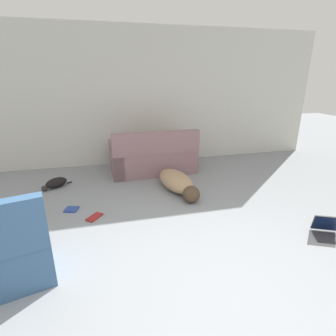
{
  "coord_description": "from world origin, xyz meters",
  "views": [
    {
      "loc": [
        -0.77,
        -1.43,
        1.8
      ],
      "look_at": [
        0.04,
        1.9,
        0.59
      ],
      "focal_mm": 28.0,
      "sensor_mm": 36.0,
      "label": 1
    }
  ],
  "objects_px": {
    "book_blue": "(71,209)",
    "dog": "(177,182)",
    "laptop_open": "(327,229)",
    "side_chair": "(17,252)",
    "cat": "(56,183)",
    "couch": "(153,157)",
    "book_red": "(94,217)"
  },
  "relations": [
    {
      "from": "couch",
      "to": "cat",
      "type": "bearing_deg",
      "value": 11.06
    },
    {
      "from": "cat",
      "to": "book_blue",
      "type": "height_order",
      "value": "cat"
    },
    {
      "from": "dog",
      "to": "book_red",
      "type": "height_order",
      "value": "dog"
    },
    {
      "from": "cat",
      "to": "side_chair",
      "type": "relative_size",
      "value": 0.52
    },
    {
      "from": "dog",
      "to": "side_chair",
      "type": "bearing_deg",
      "value": -60.17
    },
    {
      "from": "laptop_open",
      "to": "side_chair",
      "type": "xyz_separation_m",
      "value": [
        -3.34,
        0.08,
        0.22
      ]
    },
    {
      "from": "dog",
      "to": "side_chair",
      "type": "relative_size",
      "value": 1.57
    },
    {
      "from": "dog",
      "to": "book_blue",
      "type": "relative_size",
      "value": 6.69
    },
    {
      "from": "book_blue",
      "to": "side_chair",
      "type": "xyz_separation_m",
      "value": [
        -0.31,
        -1.29,
        0.28
      ]
    },
    {
      "from": "cat",
      "to": "book_blue",
      "type": "relative_size",
      "value": 2.23
    },
    {
      "from": "book_blue",
      "to": "dog",
      "type": "bearing_deg",
      "value": 10.69
    },
    {
      "from": "book_blue",
      "to": "book_red",
      "type": "xyz_separation_m",
      "value": [
        0.32,
        -0.3,
        0.0
      ]
    },
    {
      "from": "couch",
      "to": "side_chair",
      "type": "bearing_deg",
      "value": 53.96
    },
    {
      "from": "cat",
      "to": "side_chair",
      "type": "distance_m",
      "value": 2.21
    },
    {
      "from": "cat",
      "to": "side_chair",
      "type": "height_order",
      "value": "side_chair"
    },
    {
      "from": "cat",
      "to": "book_red",
      "type": "bearing_deg",
      "value": 82.2
    },
    {
      "from": "couch",
      "to": "cat",
      "type": "relative_size",
      "value": 3.5
    },
    {
      "from": "dog",
      "to": "laptop_open",
      "type": "bearing_deg",
      "value": 30.06
    },
    {
      "from": "dog",
      "to": "book_blue",
      "type": "xyz_separation_m",
      "value": [
        -1.65,
        -0.31,
        -0.13
      ]
    },
    {
      "from": "dog",
      "to": "laptop_open",
      "type": "relative_size",
      "value": 3.64
    },
    {
      "from": "book_red",
      "to": "laptop_open",
      "type": "bearing_deg",
      "value": -21.5
    },
    {
      "from": "cat",
      "to": "laptop_open",
      "type": "distance_m",
      "value": 4.06
    },
    {
      "from": "laptop_open",
      "to": "book_red",
      "type": "relative_size",
      "value": 1.54
    },
    {
      "from": "couch",
      "to": "dog",
      "type": "distance_m",
      "value": 1.05
    },
    {
      "from": "couch",
      "to": "book_blue",
      "type": "bearing_deg",
      "value": 40.59
    },
    {
      "from": "laptop_open",
      "to": "couch",
      "type": "bearing_deg",
      "value": 145.73
    },
    {
      "from": "dog",
      "to": "side_chair",
      "type": "xyz_separation_m",
      "value": [
        -1.96,
        -1.6,
        0.15
      ]
    },
    {
      "from": "cat",
      "to": "book_blue",
      "type": "distance_m",
      "value": 0.97
    },
    {
      "from": "dog",
      "to": "book_red",
      "type": "distance_m",
      "value": 1.47
    },
    {
      "from": "couch",
      "to": "book_blue",
      "type": "height_order",
      "value": "couch"
    },
    {
      "from": "cat",
      "to": "laptop_open",
      "type": "xyz_separation_m",
      "value": [
        3.36,
        -2.27,
        -0.01
      ]
    },
    {
      "from": "book_red",
      "to": "side_chair",
      "type": "distance_m",
      "value": 1.21
    }
  ]
}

